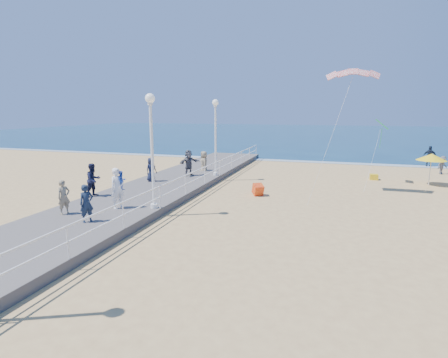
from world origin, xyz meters
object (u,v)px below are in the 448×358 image
(woman_holding_toddler, at_px, (118,188))
(toddler_held, at_px, (122,181))
(box_kite, at_px, (258,191))
(beach_walker_b, at_px, (430,156))
(lamp_post_mid, at_px, (152,139))
(spectator_4, at_px, (151,169))
(spectator_5, at_px, (189,163))
(lamp_post_far, at_px, (216,129))
(beach_walker_c, at_px, (204,163))
(beach_walker_a, at_px, (442,165))
(spectator_0, at_px, (87,203))
(spectator_7, at_px, (93,180))
(beach_chair_left, at_px, (374,177))
(spectator_6, at_px, (64,197))
(beach_umbrella, at_px, (432,157))

(woman_holding_toddler, distance_m, toddler_held, 0.41)
(box_kite, bearing_deg, beach_walker_b, 18.08)
(lamp_post_mid, distance_m, spectator_4, 7.01)
(woman_holding_toddler, xyz_separation_m, beach_walker_b, (17.77, 21.29, -0.43))
(toddler_held, distance_m, spectator_5, 8.68)
(lamp_post_far, bearing_deg, lamp_post_mid, -90.00)
(lamp_post_mid, height_order, beach_walker_c, lamp_post_mid)
(beach_walker_a, relative_size, beach_walker_b, 0.77)
(lamp_post_far, xyz_separation_m, spectator_0, (-1.62, -11.72, -2.47))
(spectator_4, bearing_deg, lamp_post_mid, -125.26)
(spectator_5, distance_m, box_kite, 6.36)
(spectator_0, height_order, beach_walker_a, spectator_0)
(woman_holding_toddler, xyz_separation_m, spectator_0, (-0.01, -2.19, -0.18))
(spectator_4, relative_size, beach_walker_a, 1.08)
(spectator_7, bearing_deg, toddler_held, -105.23)
(spectator_7, height_order, beach_chair_left, spectator_7)
(spectator_4, xyz_separation_m, spectator_5, (1.53, 2.63, 0.14))
(lamp_post_mid, distance_m, beach_walker_a, 23.61)
(spectator_4, bearing_deg, beach_chair_left, -38.70)
(lamp_post_mid, relative_size, spectator_5, 2.89)
(spectator_6, height_order, beach_chair_left, spectator_6)
(beach_walker_b, bearing_deg, spectator_0, 63.04)
(lamp_post_far, distance_m, spectator_0, 12.08)
(spectator_5, height_order, beach_chair_left, spectator_5)
(lamp_post_far, xyz_separation_m, beach_umbrella, (14.22, 2.89, -1.75))
(beach_walker_b, xyz_separation_m, beach_chair_left, (-5.28, -7.91, -0.73))
(toddler_held, height_order, spectator_6, toddler_held)
(woman_holding_toddler, relative_size, spectator_4, 1.24)
(beach_walker_c, bearing_deg, beach_walker_a, 78.81)
(beach_chair_left, bearing_deg, box_kite, -133.77)
(lamp_post_far, relative_size, spectator_4, 3.40)
(box_kite, bearing_deg, spectator_0, -156.58)
(beach_walker_b, relative_size, beach_umbrella, 0.87)
(lamp_post_mid, relative_size, beach_chair_left, 9.67)
(woman_holding_toddler, height_order, spectator_5, woman_holding_toddler)
(toddler_held, xyz_separation_m, beach_umbrella, (15.68, 12.27, 0.20))
(beach_walker_c, relative_size, box_kite, 3.16)
(beach_chair_left, bearing_deg, lamp_post_far, -160.50)
(spectator_0, distance_m, spectator_4, 8.55)
(spectator_0, height_order, beach_umbrella, beach_umbrella)
(spectator_4, relative_size, spectator_7, 0.87)
(beach_walker_a, xyz_separation_m, beach_chair_left, (-5.34, -4.05, -0.52))
(spectator_4, height_order, spectator_5, spectator_5)
(spectator_4, distance_m, spectator_5, 3.04)
(beach_walker_b, relative_size, box_kite, 3.11)
(lamp_post_mid, relative_size, spectator_4, 3.40)
(beach_walker_a, bearing_deg, woman_holding_toddler, -175.46)
(toddler_held, xyz_separation_m, spectator_0, (-0.16, -2.34, -0.52))
(beach_umbrella, bearing_deg, spectator_6, -141.45)
(woman_holding_toddler, height_order, spectator_7, woman_holding_toddler)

